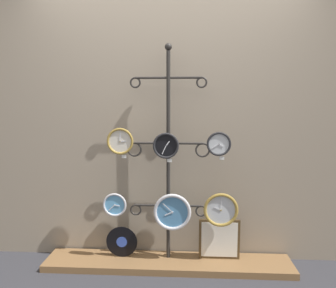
% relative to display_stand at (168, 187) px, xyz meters
% --- Properties ---
extents(ground_plane, '(12.00, 12.00, 0.00)m').
position_rel_display_stand_xyz_m(ground_plane, '(-0.00, -0.41, -0.71)').
color(ground_plane, '#333338').
extents(shop_wall, '(4.40, 0.04, 2.80)m').
position_rel_display_stand_xyz_m(shop_wall, '(-0.00, 0.16, 0.69)').
color(shop_wall, gray).
rests_on(shop_wall, ground_plane).
extents(low_shelf, '(2.20, 0.36, 0.06)m').
position_rel_display_stand_xyz_m(low_shelf, '(-0.00, -0.06, -0.68)').
color(low_shelf, brown).
rests_on(low_shelf, ground_plane).
extents(display_stand, '(0.73, 0.32, 1.96)m').
position_rel_display_stand_xyz_m(display_stand, '(0.00, 0.00, 0.00)').
color(display_stand, '#282623').
rests_on(display_stand, ground_plane).
extents(clock_middle_left, '(0.23, 0.04, 0.23)m').
position_rel_display_stand_xyz_m(clock_middle_left, '(-0.41, -0.09, 0.42)').
color(clock_middle_left, silver).
extents(clock_middle_center, '(0.22, 0.04, 0.22)m').
position_rel_display_stand_xyz_m(clock_middle_center, '(-0.02, -0.07, 0.38)').
color(clock_middle_center, black).
extents(clock_middle_right, '(0.20, 0.04, 0.20)m').
position_rel_display_stand_xyz_m(clock_middle_right, '(0.43, -0.09, 0.40)').
color(clock_middle_right, silver).
extents(clock_bottom_left, '(0.21, 0.04, 0.21)m').
position_rel_display_stand_xyz_m(clock_bottom_left, '(-0.47, -0.08, -0.14)').
color(clock_bottom_left, '#60A8DB').
extents(clock_bottom_center, '(0.33, 0.04, 0.33)m').
position_rel_display_stand_xyz_m(clock_bottom_center, '(0.04, -0.09, -0.20)').
color(clock_bottom_center, '#4C84B2').
extents(clock_bottom_right, '(0.30, 0.04, 0.30)m').
position_rel_display_stand_xyz_m(clock_bottom_right, '(0.46, -0.09, -0.17)').
color(clock_bottom_right, silver).
extents(vinyl_record, '(0.29, 0.01, 0.29)m').
position_rel_display_stand_xyz_m(vinyl_record, '(-0.42, -0.02, -0.51)').
color(vinyl_record, black).
rests_on(vinyl_record, low_shelf).
extents(picture_frame, '(0.37, 0.02, 0.36)m').
position_rel_display_stand_xyz_m(picture_frame, '(0.46, -0.00, -0.47)').
color(picture_frame, '#4C381E').
rests_on(picture_frame, low_shelf).
extents(price_tag_upper, '(0.04, 0.00, 0.03)m').
position_rel_display_stand_xyz_m(price_tag_upper, '(-0.37, -0.10, 0.29)').
color(price_tag_upper, white).
extents(price_tag_mid, '(0.04, 0.00, 0.03)m').
position_rel_display_stand_xyz_m(price_tag_mid, '(0.01, -0.08, 0.25)').
color(price_tag_mid, white).
extents(price_tag_lower, '(0.04, 0.00, 0.03)m').
position_rel_display_stand_xyz_m(price_tag_lower, '(0.46, -0.09, 0.28)').
color(price_tag_lower, white).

